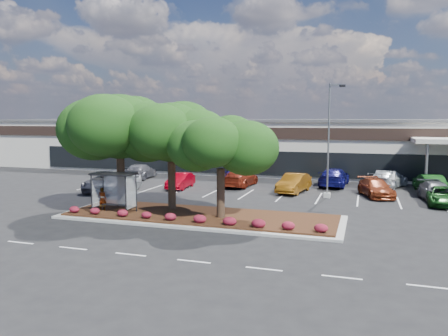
% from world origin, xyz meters
% --- Properties ---
extents(ground, '(160.00, 160.00, 0.00)m').
position_xyz_m(ground, '(0.00, 0.00, 0.00)').
color(ground, black).
rests_on(ground, ground).
extents(retail_store, '(80.40, 25.20, 6.25)m').
position_xyz_m(retail_store, '(0.06, 33.91, 3.15)').
color(retail_store, beige).
rests_on(retail_store, ground).
extents(landscape_island, '(18.00, 6.00, 0.26)m').
position_xyz_m(landscape_island, '(-2.00, 4.00, 0.12)').
color(landscape_island, '#A8A8A3').
rests_on(landscape_island, ground).
extents(lane_markings, '(33.12, 20.06, 0.01)m').
position_xyz_m(lane_markings, '(-0.14, 10.42, 0.01)').
color(lane_markings, silver).
rests_on(lane_markings, ground).
extents(shrub_row, '(17.00, 0.80, 0.50)m').
position_xyz_m(shrub_row, '(-2.00, 1.90, 0.51)').
color(shrub_row, maroon).
rests_on(shrub_row, landscape_island).
extents(bus_shelter, '(2.75, 1.55, 2.59)m').
position_xyz_m(bus_shelter, '(-7.50, 2.95, 2.31)').
color(bus_shelter, black).
rests_on(bus_shelter, landscape_island).
extents(island_tree_west, '(7.20, 7.20, 7.89)m').
position_xyz_m(island_tree_west, '(-8.00, 4.50, 4.21)').
color(island_tree_west, '#14370D').
rests_on(island_tree_west, landscape_island).
extents(island_tree_mid, '(6.60, 6.60, 7.32)m').
position_xyz_m(island_tree_mid, '(-4.50, 5.20, 3.92)').
color(island_tree_mid, '#14370D').
rests_on(island_tree_mid, landscape_island).
extents(island_tree_east, '(5.80, 5.80, 6.50)m').
position_xyz_m(island_tree_east, '(-0.50, 3.70, 3.51)').
color(island_tree_east, '#14370D').
rests_on(island_tree_east, landscape_island).
extents(conifer_north_west, '(4.40, 4.40, 10.00)m').
position_xyz_m(conifer_north_west, '(-30.00, 46.00, 5.00)').
color(conifer_north_west, '#14370D').
rests_on(conifer_north_west, ground).
extents(person_waiting, '(0.62, 0.48, 1.53)m').
position_xyz_m(person_waiting, '(-8.61, 3.11, 1.03)').
color(person_waiting, '#594C47').
rests_on(person_waiting, landscape_island).
extents(light_pole, '(1.41, 0.75, 9.09)m').
position_xyz_m(light_pole, '(5.21, 14.02, 4.01)').
color(light_pole, '#A8A8A3').
rests_on(light_pole, ground).
extents(car_0, '(3.81, 6.04, 1.56)m').
position_xyz_m(car_0, '(-13.96, 11.43, 0.78)').
color(car_0, '#4F4F55').
rests_on(car_0, ground).
extents(car_1, '(2.70, 5.22, 1.70)m').
position_xyz_m(car_1, '(-12.48, 11.25, 0.85)').
color(car_1, '#A3A9AE').
rests_on(car_1, ground).
extents(car_2, '(1.69, 4.29, 1.39)m').
position_xyz_m(car_2, '(-8.04, 14.70, 0.70)').
color(car_2, '#980010').
rests_on(car_2, ground).
extents(car_4, '(2.54, 5.14, 1.62)m').
position_xyz_m(car_4, '(2.15, 15.72, 0.81)').
color(car_4, brown).
rests_on(car_4, ground).
extents(car_5, '(3.34, 5.30, 1.43)m').
position_xyz_m(car_5, '(8.86, 15.76, 0.71)').
color(car_5, maroon).
rests_on(car_5, ground).
extents(car_6, '(2.64, 5.21, 1.45)m').
position_xyz_m(car_6, '(13.26, 15.08, 0.72)').
color(car_6, '#595A60').
rests_on(car_6, ground).
extents(car_7, '(2.27, 4.83, 1.33)m').
position_xyz_m(car_7, '(13.45, 13.53, 0.67)').
color(car_7, '#154816').
rests_on(car_7, ground).
extents(car_9, '(3.02, 5.70, 1.57)m').
position_xyz_m(car_9, '(-14.66, 19.27, 0.79)').
color(car_9, '#5A5A62').
rests_on(car_9, ground).
extents(car_11, '(3.15, 5.04, 1.36)m').
position_xyz_m(car_11, '(-4.68, 20.53, 0.68)').
color(car_11, navy).
rests_on(car_11, ground).
extents(car_12, '(2.48, 5.51, 1.57)m').
position_xyz_m(car_12, '(-3.17, 17.56, 0.78)').
color(car_12, maroon).
rests_on(car_12, ground).
extents(car_13, '(2.73, 5.96, 1.69)m').
position_xyz_m(car_13, '(5.20, 20.44, 0.85)').
color(car_13, '#0E0E54').
rests_on(car_13, ground).
extents(car_14, '(4.08, 5.98, 1.61)m').
position_xyz_m(car_14, '(10.04, 21.09, 0.80)').
color(car_14, '#A5ACB2').
rests_on(car_14, ground).
extents(car_15, '(2.07, 4.94, 1.59)m').
position_xyz_m(car_15, '(9.81, 21.24, 0.79)').
color(car_15, '#B3B3B3').
rests_on(car_15, ground).
extents(car_16, '(2.33, 5.01, 1.59)m').
position_xyz_m(car_16, '(13.27, 19.32, 0.80)').
color(car_16, '#174D16').
rests_on(car_16, ground).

